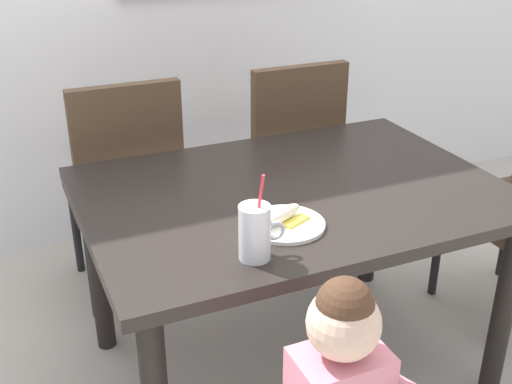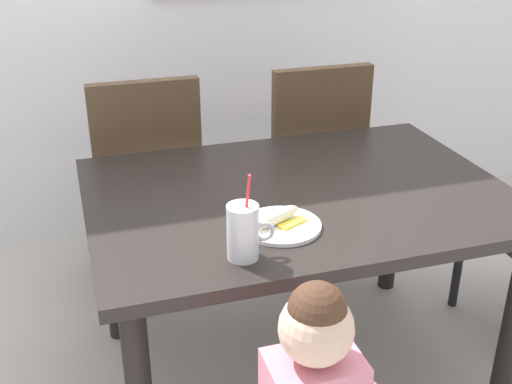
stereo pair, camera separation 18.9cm
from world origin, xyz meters
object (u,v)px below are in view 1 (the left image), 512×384
object	(u,v)px
dining_table	(292,215)
peeled_banana	(280,216)
snack_plate	(285,224)
milk_cup	(255,235)
dining_chair_left	(125,179)
dining_chair_right	(286,153)

from	to	relation	value
dining_table	peeled_banana	distance (m)	0.29
snack_plate	peeled_banana	distance (m)	0.03
milk_cup	peeled_banana	world-z (taller)	milk_cup
dining_chair_left	peeled_banana	distance (m)	0.98
dining_chair_right	snack_plate	size ratio (longest dim) A/B	4.17
dining_table	dining_chair_right	world-z (taller)	dining_chair_right
dining_table	peeled_banana	xyz separation A→B (m)	(-0.15, -0.21, 0.13)
dining_chair_right	peeled_banana	bearing A→B (deg)	62.79
dining_chair_left	snack_plate	xyz separation A→B (m)	(0.26, -0.93, 0.19)
dining_chair_left	dining_chair_right	size ratio (longest dim) A/B	1.00
milk_cup	snack_plate	size ratio (longest dim) A/B	1.09
dining_chair_right	milk_cup	xyz separation A→B (m)	(-0.60, -1.04, 0.25)
dining_chair_right	milk_cup	bearing A→B (deg)	59.93
dining_table	milk_cup	size ratio (longest dim) A/B	5.34
dining_chair_left	dining_chair_right	world-z (taller)	same
peeled_banana	dining_chair_right	bearing A→B (deg)	62.79
dining_table	dining_chair_left	world-z (taller)	dining_chair_left
dining_chair_left	milk_cup	bearing A→B (deg)	96.11
dining_chair_left	milk_cup	xyz separation A→B (m)	(0.11, -1.05, 0.25)
dining_chair_left	dining_chair_right	xyz separation A→B (m)	(0.72, -0.01, 0.00)
milk_cup	peeled_banana	distance (m)	0.19
peeled_banana	dining_chair_left	bearing A→B (deg)	105.13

